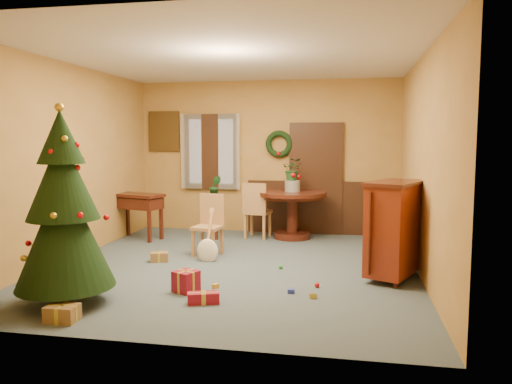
% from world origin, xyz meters
% --- Properties ---
extents(room_envelope, '(5.50, 5.50, 5.50)m').
position_xyz_m(room_envelope, '(0.21, 2.70, 1.12)').
color(room_envelope, '#374450').
rests_on(room_envelope, ground).
extents(dining_table, '(1.24, 1.24, 0.85)m').
position_xyz_m(dining_table, '(0.57, 2.18, 0.60)').
color(dining_table, black).
rests_on(dining_table, floor).
extents(urn, '(0.27, 0.27, 0.20)m').
position_xyz_m(urn, '(0.57, 2.18, 0.95)').
color(urn, slate).
rests_on(urn, dining_table).
extents(centerpiece_plant, '(0.36, 0.31, 0.40)m').
position_xyz_m(centerpiece_plant, '(0.57, 2.18, 1.25)').
color(centerpiece_plant, '#1E4C23').
rests_on(centerpiece_plant, urn).
extents(chair_near, '(0.46, 0.46, 0.94)m').
position_xyz_m(chair_near, '(-0.54, 0.64, 0.50)').
color(chair_near, olive).
rests_on(chair_near, floor).
extents(chair_far, '(0.50, 0.50, 1.01)m').
position_xyz_m(chair_far, '(-0.07, 2.04, 0.54)').
color(chair_far, olive).
rests_on(chair_far, floor).
extents(guitar, '(0.45, 0.56, 0.74)m').
position_xyz_m(guitar, '(-0.46, 0.22, 0.38)').
color(guitar, white).
rests_on(guitar, floor).
extents(plant_stand, '(0.30, 0.30, 0.76)m').
position_xyz_m(plant_stand, '(-0.77, 1.80, 0.47)').
color(plant_stand, black).
rests_on(plant_stand, floor).
extents(stand_plant, '(0.25, 0.22, 0.39)m').
position_xyz_m(stand_plant, '(-0.77, 1.80, 0.96)').
color(stand_plant, '#19471E').
rests_on(stand_plant, plant_stand).
extents(christmas_tree, '(1.05, 1.05, 2.17)m').
position_xyz_m(christmas_tree, '(-1.43, -1.90, 1.03)').
color(christmas_tree, '#382111').
rests_on(christmas_tree, floor).
extents(writing_desk, '(1.02, 0.71, 0.82)m').
position_xyz_m(writing_desk, '(-2.15, 1.60, 0.62)').
color(writing_desk, black).
rests_on(writing_desk, floor).
extents(sideboard, '(0.88, 1.11, 1.26)m').
position_xyz_m(sideboard, '(2.15, -0.21, 0.67)').
color(sideboard, '#571509').
rests_on(sideboard, floor).
extents(gift_a, '(0.31, 0.23, 0.16)m').
position_xyz_m(gift_a, '(-1.18, -2.40, 0.08)').
color(gift_a, brown).
rests_on(gift_a, floor).
extents(gift_b, '(0.33, 0.33, 0.25)m').
position_xyz_m(gift_b, '(-0.29, -1.25, 0.12)').
color(gift_b, maroon).
rests_on(gift_b, floor).
extents(gift_c, '(0.29, 0.24, 0.14)m').
position_xyz_m(gift_c, '(-1.15, 0.07, 0.07)').
color(gift_c, brown).
rests_on(gift_c, floor).
extents(gift_d, '(0.37, 0.24, 0.12)m').
position_xyz_m(gift_d, '(0.03, -1.62, 0.06)').
color(gift_d, maroon).
rests_on(gift_d, floor).
extents(toy_a, '(0.09, 0.06, 0.05)m').
position_xyz_m(toy_a, '(0.93, -1.09, 0.03)').
color(toy_a, '#2A3CB6').
rests_on(toy_a, floor).
extents(toy_b, '(0.06, 0.06, 0.06)m').
position_xyz_m(toy_b, '(0.66, -0.02, 0.03)').
color(toy_b, green).
rests_on(toy_b, floor).
extents(toy_c, '(0.08, 0.09, 0.05)m').
position_xyz_m(toy_c, '(0.01, -1.05, 0.03)').
color(toy_c, gold).
rests_on(toy_c, floor).
extents(toy_d, '(0.06, 0.06, 0.06)m').
position_xyz_m(toy_d, '(1.21, -0.80, 0.03)').
color(toy_d, red).
rests_on(toy_d, floor).
extents(toy_e, '(0.09, 0.08, 0.05)m').
position_xyz_m(toy_e, '(1.20, -1.23, 0.03)').
color(toy_e, gold).
rests_on(toy_e, floor).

